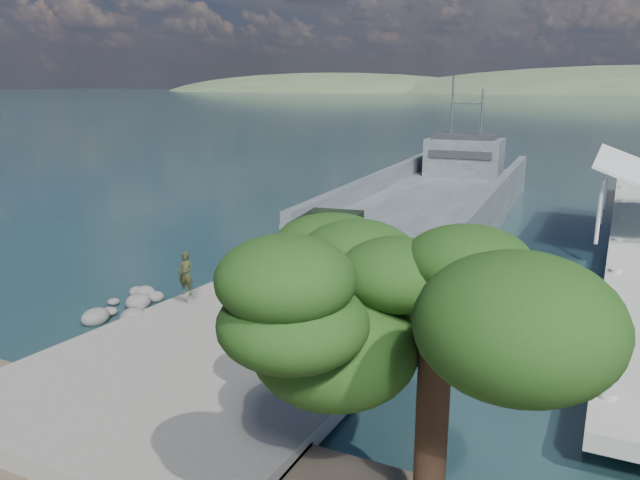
{
  "coord_description": "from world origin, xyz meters",
  "views": [
    {
      "loc": [
        11.08,
        -18.19,
        9.05
      ],
      "look_at": [
        -0.59,
        6.0,
        2.24
      ],
      "focal_mm": 35.0,
      "sensor_mm": 36.0,
      "label": 1
    }
  ],
  "objects_px": {
    "landing_craft": "(435,207)",
    "soldier": "(186,283)",
    "overhang_tree": "(417,300)",
    "military_truck": "(317,269)"
  },
  "relations": [
    {
      "from": "military_truck",
      "to": "overhang_tree",
      "type": "height_order",
      "value": "overhang_tree"
    },
    {
      "from": "landing_craft",
      "to": "soldier",
      "type": "bearing_deg",
      "value": -102.73
    },
    {
      "from": "soldier",
      "to": "landing_craft",
      "type": "bearing_deg",
      "value": 71.84
    },
    {
      "from": "landing_craft",
      "to": "military_truck",
      "type": "xyz_separation_m",
      "value": [
        1.1,
        -20.54,
        1.37
      ]
    },
    {
      "from": "military_truck",
      "to": "soldier",
      "type": "relative_size",
      "value": 4.4
    },
    {
      "from": "overhang_tree",
      "to": "military_truck",
      "type": "bearing_deg",
      "value": 124.38
    },
    {
      "from": "military_truck",
      "to": "overhang_tree",
      "type": "distance_m",
      "value": 12.66
    },
    {
      "from": "landing_craft",
      "to": "overhang_tree",
      "type": "xyz_separation_m",
      "value": [
        8.03,
        -30.67,
        4.48
      ]
    },
    {
      "from": "military_truck",
      "to": "soldier",
      "type": "height_order",
      "value": "military_truck"
    },
    {
      "from": "landing_craft",
      "to": "military_truck",
      "type": "distance_m",
      "value": 20.61
    }
  ]
}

